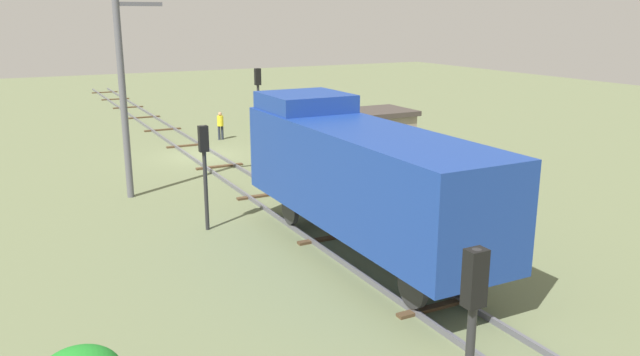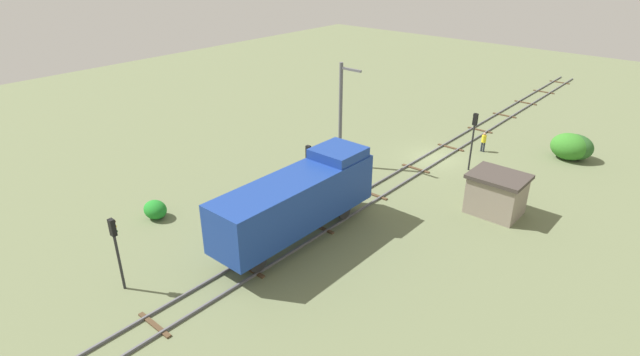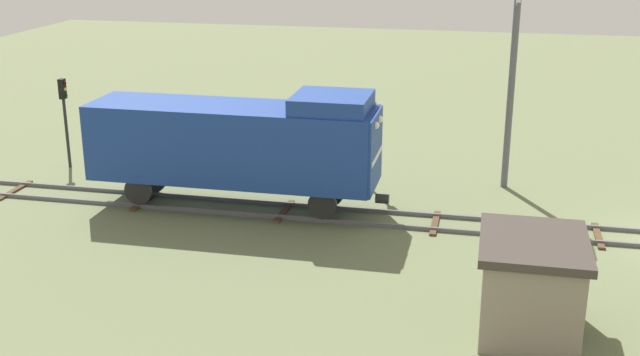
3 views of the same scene
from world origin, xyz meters
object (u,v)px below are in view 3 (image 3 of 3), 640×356
traffic_signal_mid (373,130)px  catenary_mast (511,86)px  relay_hut (531,285)px  locomotive (238,141)px  traffic_signal_far (64,106)px

traffic_signal_mid → catenary_mast: bearing=-74.2°
traffic_signal_mid → catenary_mast: catenary_mast is taller
traffic_signal_mid → relay_hut: traffic_signal_mid is taller
locomotive → traffic_signal_mid: 5.79m
traffic_signal_far → relay_hut: size_ratio=1.17×
traffic_signal_mid → catenary_mast: (1.54, -5.45, 1.74)m
locomotive → relay_hut: locomotive is taller
locomotive → traffic_signal_far: (3.60, 9.29, 0.08)m
locomotive → catenary_mast: (4.94, -10.14, 1.58)m
traffic_signal_mid → traffic_signal_far: bearing=89.2°
catenary_mast → relay_hut: (-12.44, -0.63, -2.96)m
locomotive → traffic_signal_far: locomotive is taller
traffic_signal_mid → relay_hut: size_ratio=1.07×
locomotive → catenary_mast: 11.39m
catenary_mast → relay_hut: size_ratio=2.34×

